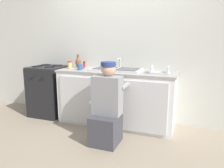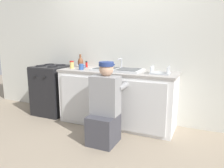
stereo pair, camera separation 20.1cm
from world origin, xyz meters
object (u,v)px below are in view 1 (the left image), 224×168
object	(u,v)px
sink_double_basin	(116,69)
vase_decorative	(78,62)
plumber_person	(107,110)
spice_bottle_red	(84,65)
stove_range	(49,90)
coffee_mug	(80,67)
condiment_jar	(70,65)
dish_rack_tray	(160,72)

from	to	relation	value
sink_double_basin	vase_decorative	distance (m)	0.78
plumber_person	spice_bottle_red	bearing A→B (deg)	132.12
plumber_person	vase_decorative	bearing A→B (deg)	136.99
plumber_person	vase_decorative	distance (m)	1.30
stove_range	vase_decorative	xyz separation A→B (m)	(0.56, 0.14, 0.53)
plumber_person	coffee_mug	xyz separation A→B (m)	(-0.69, 0.54, 0.48)
stove_range	vase_decorative	world-z (taller)	vase_decorative
plumber_person	coffee_mug	world-z (taller)	plumber_person
plumber_person	coffee_mug	bearing A→B (deg)	141.58
sink_double_basin	spice_bottle_red	distance (m)	0.69
vase_decorative	coffee_mug	size ratio (longest dim) A/B	1.83
coffee_mug	spice_bottle_red	xyz separation A→B (m)	(-0.09, 0.31, 0.00)
condiment_jar	sink_double_basin	bearing A→B (deg)	4.65
stove_range	vase_decorative	distance (m)	0.78
plumber_person	sink_double_basin	bearing A→B (deg)	98.61
coffee_mug	dish_rack_tray	size ratio (longest dim) A/B	0.45
sink_double_basin	coffee_mug	xyz separation A→B (m)	(-0.58, -0.13, 0.03)
sink_double_basin	condiment_jar	size ratio (longest dim) A/B	6.25
vase_decorative	condiment_jar	size ratio (longest dim) A/B	1.80
spice_bottle_red	stove_range	bearing A→B (deg)	-164.81
stove_range	coffee_mug	world-z (taller)	coffee_mug
stove_range	dish_rack_tray	world-z (taller)	dish_rack_tray
condiment_jar	dish_rack_tray	bearing A→B (deg)	1.09
stove_range	dish_rack_tray	distance (m)	2.07
stove_range	condiment_jar	world-z (taller)	condiment_jar
condiment_jar	spice_bottle_red	distance (m)	0.28
vase_decorative	spice_bottle_red	world-z (taller)	vase_decorative
condiment_jar	stove_range	bearing A→B (deg)	172.77
plumber_person	vase_decorative	size ratio (longest dim) A/B	4.80
coffee_mug	stove_range	bearing A→B (deg)	169.93
sink_double_basin	condiment_jar	distance (m)	0.82
stove_range	spice_bottle_red	world-z (taller)	spice_bottle_red
spice_bottle_red	condiment_jar	bearing A→B (deg)	-121.52
sink_double_basin	spice_bottle_red	bearing A→B (deg)	165.28
coffee_mug	spice_bottle_red	distance (m)	0.32
spice_bottle_red	dish_rack_tray	distance (m)	1.38
stove_range	spice_bottle_red	size ratio (longest dim) A/B	8.78
coffee_mug	condiment_jar	bearing A→B (deg)	163.96
condiment_jar	dish_rack_tray	world-z (taller)	condiment_jar
vase_decorative	spice_bottle_red	distance (m)	0.11
condiment_jar	spice_bottle_red	world-z (taller)	condiment_jar
spice_bottle_red	sink_double_basin	bearing A→B (deg)	-14.72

